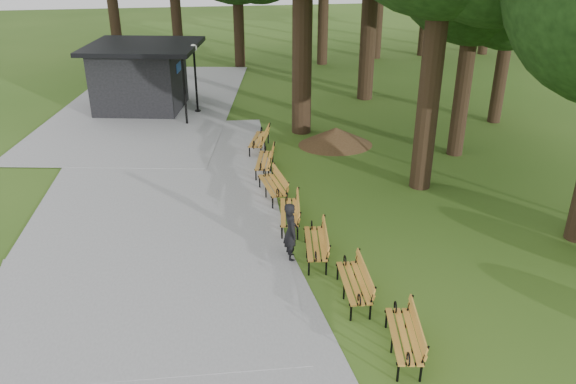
{
  "coord_description": "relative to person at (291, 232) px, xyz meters",
  "views": [
    {
      "loc": [
        -2.17,
        -13.93,
        8.13
      ],
      "look_at": [
        0.04,
        0.85,
        1.1
      ],
      "focal_mm": 35.93,
      "sensor_mm": 36.0,
      "label": 1
    }
  ],
  "objects": [
    {
      "name": "person",
      "position": [
        0.0,
        0.0,
        0.0
      ],
      "size": [
        0.41,
        0.6,
        1.62
      ],
      "primitive_type": "imported",
      "rotation": [
        0.0,
        0.0,
        1.6
      ],
      "color": "black",
      "rests_on": "ground"
    },
    {
      "name": "ground",
      "position": [
        0.16,
        0.96,
        -0.81
      ],
      "size": [
        100.0,
        100.0,
        0.0
      ],
      "primitive_type": "plane",
      "color": "#345919",
      "rests_on": "ground"
    },
    {
      "name": "dirt_mound",
      "position": [
        3.08,
        8.24,
        -0.45
      ],
      "size": [
        2.5,
        2.5,
        0.73
      ],
      "primitive_type": "cone",
      "color": "#47301C",
      "rests_on": "ground"
    },
    {
      "name": "bench_4",
      "position": [
        -0.02,
        3.76,
        -0.37
      ],
      "size": [
        0.9,
        1.97,
        0.88
      ],
      "primitive_type": null,
      "rotation": [
        0.0,
        0.0,
        -1.43
      ],
      "color": "gold",
      "rests_on": "ground"
    },
    {
      "name": "bench_5",
      "position": [
        -0.04,
        5.9,
        -0.37
      ],
      "size": [
        1.02,
        1.99,
        0.88
      ],
      "primitive_type": null,
      "rotation": [
        0.0,
        0.0,
        -1.78
      ],
      "color": "gold",
      "rests_on": "ground"
    },
    {
      "name": "lamp_post",
      "position": [
        -2.36,
        13.47,
        1.46
      ],
      "size": [
        0.32,
        0.32,
        3.16
      ],
      "color": "black",
      "rests_on": "ground"
    },
    {
      "name": "bench_1",
      "position": [
        1.18,
        -2.0,
        -0.37
      ],
      "size": [
        0.72,
        1.93,
        0.88
      ],
      "primitive_type": null,
      "rotation": [
        0.0,
        0.0,
        -1.62
      ],
      "color": "gold",
      "rests_on": "ground"
    },
    {
      "name": "bench_6",
      "position": [
        -0.01,
        8.1,
        -0.37
      ],
      "size": [
        1.15,
        2.0,
        0.88
      ],
      "primitive_type": null,
      "rotation": [
        0.0,
        0.0,
        -1.86
      ],
      "color": "gold",
      "rests_on": "ground"
    },
    {
      "name": "bench_2",
      "position": [
        0.65,
        -0.08,
        -0.37
      ],
      "size": [
        0.87,
        1.96,
        0.88
      ],
      "primitive_type": null,
      "rotation": [
        0.0,
        0.0,
        -1.69
      ],
      "color": "gold",
      "rests_on": "ground"
    },
    {
      "name": "kiosk",
      "position": [
        -4.96,
        14.34,
        0.74
      ],
      "size": [
        5.7,
        5.2,
        3.1
      ],
      "primitive_type": null,
      "rotation": [
        0.0,
        0.0,
        -0.2
      ],
      "color": "black",
      "rests_on": "ground"
    },
    {
      "name": "bench_3",
      "position": [
        0.23,
        1.8,
        -0.37
      ],
      "size": [
        0.88,
        1.97,
        0.88
      ],
      "primitive_type": null,
      "rotation": [
        0.0,
        0.0,
        -1.7
      ],
      "color": "gold",
      "rests_on": "ground"
    },
    {
      "name": "bench_0",
      "position": [
        1.72,
        -4.01,
        -0.37
      ],
      "size": [
        0.94,
        1.98,
        0.88
      ],
      "primitive_type": null,
      "rotation": [
        0.0,
        0.0,
        -1.74
      ],
      "color": "gold",
      "rests_on": "ground"
    },
    {
      "name": "path",
      "position": [
        -3.84,
        3.96,
        -0.78
      ],
      "size": [
        12.0,
        38.0,
        0.06
      ],
      "primitive_type": "cube",
      "color": "#949497",
      "rests_on": "ground"
    }
  ]
}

